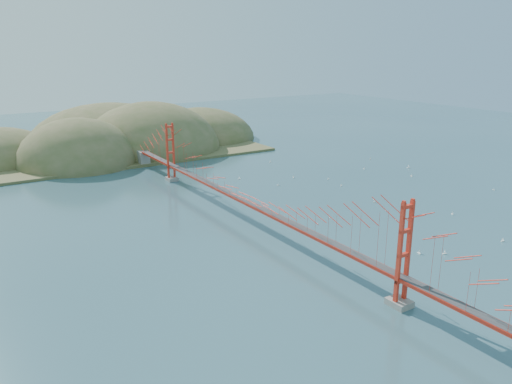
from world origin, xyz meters
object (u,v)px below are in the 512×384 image
sailboat_1 (375,202)px  sailboat_2 (503,241)px  sailboat_0 (419,253)px  bridge (249,179)px

sailboat_1 → sailboat_2: size_ratio=0.92×
sailboat_0 → sailboat_2: bearing=-14.2°
bridge → sailboat_2: bearing=-44.4°
bridge → sailboat_1: bridge is taller
sailboat_1 → bridge: bearing=173.3°
sailboat_1 → sailboat_0: size_ratio=0.80×
sailboat_0 → sailboat_1: bearing=59.6°
bridge → sailboat_0: size_ratio=128.60×
sailboat_1 → sailboat_0: sailboat_0 is taller
sailboat_0 → sailboat_2: sailboat_0 is taller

